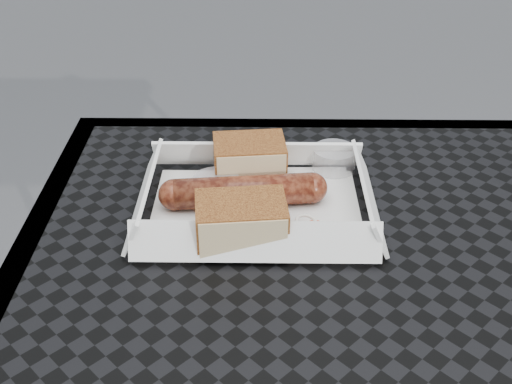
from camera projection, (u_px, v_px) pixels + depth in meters
food_tray at (256, 209)px, 0.69m from camera, size 0.22×0.15×0.00m
bratwurst at (244, 191)px, 0.68m from camera, size 0.18×0.05×0.03m
bread_near at (250, 161)px, 0.72m from camera, size 0.08×0.06×0.05m
bread_far at (241, 222)px, 0.62m from camera, size 0.09×0.07×0.04m
veg_garnish at (309, 232)px, 0.64m from camera, size 0.03×0.03×0.00m
napkin at (298, 196)px, 0.71m from camera, size 0.12×0.12×0.00m
condiment_cup_sauce at (216, 190)px, 0.69m from camera, size 0.05×0.05×0.03m
condiment_cup_empty at (334, 160)px, 0.75m from camera, size 0.05×0.05×0.03m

